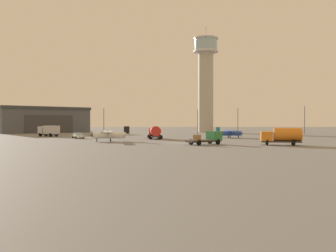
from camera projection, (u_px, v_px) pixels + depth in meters
The scene contains 15 objects.
ground_plane at pixel (178, 143), 66.30m from camera, with size 400.00×400.00×0.00m, color slate.
control_tower at pixel (206, 79), 130.66m from camera, with size 9.37×9.37×39.81m.
hangar at pixel (40, 120), 131.51m from camera, with size 38.25×36.16×9.55m.
airplane_white at pixel (110, 134), 70.63m from camera, with size 8.29×10.61×3.12m.
airplane_blue at pixel (230, 133), 87.11m from camera, with size 7.23×9.21×2.72m.
truck_fuel_tanker_red at pixel (155, 132), 81.19m from camera, with size 3.80×7.24×3.04m.
truck_box_silver at pixel (49, 130), 94.86m from camera, with size 6.40×4.87×2.99m.
truck_fuel_tanker_orange at pixel (282, 136), 59.64m from camera, with size 7.05×4.07×3.04m.
truck_flatbed_green at pixel (208, 138), 61.57m from camera, with size 6.95×5.82×2.35m.
car_yellow at pixel (50, 133), 105.11m from camera, with size 4.41×2.58×1.37m.
car_white at pixel (78, 135), 84.22m from camera, with size 3.73×4.94×1.37m.
light_post_west at pixel (104, 119), 107.09m from camera, with size 0.44×0.44×8.37m.
light_post_east at pixel (305, 117), 109.65m from camera, with size 0.44×0.44×9.35m.
light_post_north at pixel (198, 119), 108.49m from camera, with size 0.44×0.44×8.24m.
light_post_centre at pixel (238, 118), 121.19m from camera, with size 0.44×0.44×9.04m.
Camera 1 is at (-2.54, -66.24, 4.06)m, focal length 36.88 mm.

